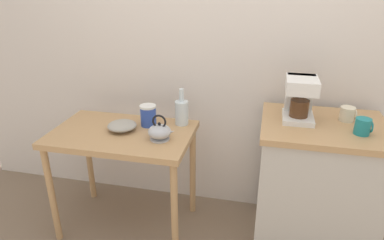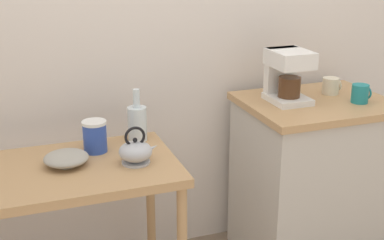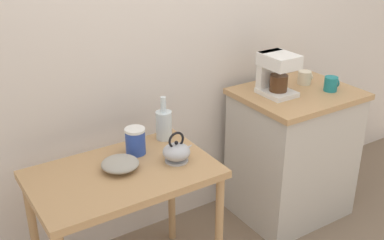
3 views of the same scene
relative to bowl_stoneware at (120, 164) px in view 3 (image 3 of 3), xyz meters
name	(u,v)px [view 3 (image 3 of 3)]	position (x,y,z in m)	size (l,w,h in m)	color
back_wall	(194,8)	(0.74, 0.47, 0.62)	(4.40, 0.10, 2.80)	silver
wooden_table	(124,187)	(0.00, -0.02, -0.13)	(0.92, 0.58, 0.75)	tan
kitchen_counter	(292,153)	(1.26, 0.07, -0.34)	(0.73, 0.60, 0.89)	#BCB7AD
bowl_stoneware	(120,164)	(0.00, 0.00, 0.00)	(0.19, 0.19, 0.06)	#9E998C
teakettle	(177,152)	(0.28, -0.07, 0.02)	(0.18, 0.14, 0.17)	#B2B5BA
glass_carafe_vase	(164,124)	(0.36, 0.19, 0.06)	(0.09, 0.09, 0.25)	silver
canister_enamel	(135,141)	(0.14, 0.11, 0.04)	(0.11, 0.11, 0.14)	#2D4CAD
coffee_maker	(276,72)	(1.10, 0.11, 0.25)	(0.18, 0.22, 0.26)	white
mug_dark_teal	(331,84)	(1.44, -0.04, 0.15)	(0.09, 0.08, 0.09)	teal
mug_small_cream	(305,78)	(1.39, 0.14, 0.15)	(0.09, 0.09, 0.09)	beige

